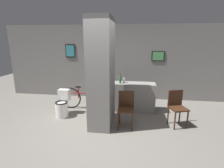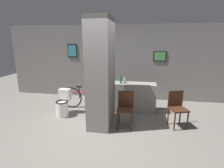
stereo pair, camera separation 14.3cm
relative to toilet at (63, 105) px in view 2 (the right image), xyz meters
name	(u,v)px [view 2 (the right image)]	position (x,y,z in m)	size (l,w,h in m)	color
ground_plane	(100,133)	(1.25, -0.81, -0.32)	(14.00, 14.00, 0.00)	slate
wall_back	(116,62)	(1.25, 1.82, 0.99)	(8.00, 0.09, 2.60)	gray
pillar_center	(101,74)	(1.19, -0.31, 0.99)	(0.56, 1.01, 2.60)	gray
counter_shelf	(131,97)	(1.88, 0.66, 0.11)	(1.43, 0.44, 0.85)	gray
toilet	(63,105)	(0.00, 0.00, 0.00)	(0.35, 0.51, 0.73)	white
chair_near_pillar	(125,107)	(1.79, -0.37, 0.18)	(0.38, 0.38, 0.88)	#422616
chair_by_doorway	(177,107)	(3.04, -0.13, 0.18)	(0.48, 0.48, 0.88)	#422616
bicycle	(88,98)	(0.55, 0.58, 0.03)	(1.73, 0.42, 0.72)	black
bottle_tall	(121,80)	(1.56, 0.58, 0.65)	(0.06, 0.06, 0.30)	#267233
bottle_short	(125,80)	(1.67, 0.66, 0.62)	(0.08, 0.08, 0.22)	silver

